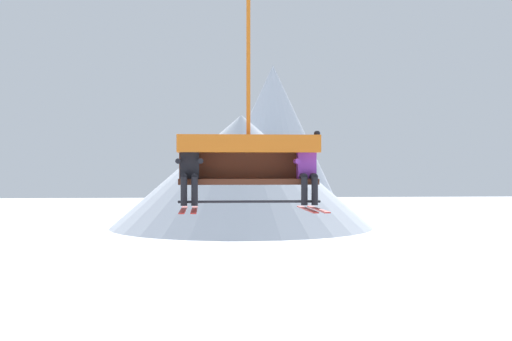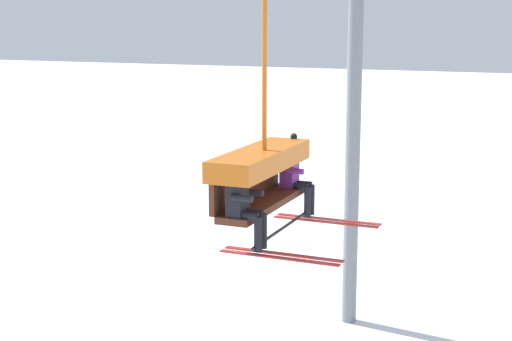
# 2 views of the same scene
# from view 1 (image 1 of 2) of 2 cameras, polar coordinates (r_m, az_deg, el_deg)

# --- Properties ---
(mountain_peak_west) EXTENTS (22.47, 22.47, 9.68)m
(mountain_peak_west) POSITION_cam_1_polar(r_m,az_deg,el_deg) (55.42, -1.31, -0.03)
(mountain_peak_west) COLOR silver
(mountain_peak_west) RESTS_ON ground_plane
(mountain_peak_central) EXTENTS (14.05, 14.05, 15.05)m
(mountain_peak_central) POSITION_cam_1_polar(r_m,az_deg,el_deg) (62.19, 1.52, 2.46)
(mountain_peak_central) COLOR silver
(mountain_peak_central) RESTS_ON ground_plane
(chairlift_chair) EXTENTS (2.44, 0.74, 4.39)m
(chairlift_chair) POSITION_cam_1_polar(r_m,az_deg,el_deg) (11.11, -0.71, 1.85)
(chairlift_chair) COLOR #512819
(skier_black) EXTENTS (0.46, 1.70, 1.23)m
(skier_black) POSITION_cam_1_polar(r_m,az_deg,el_deg) (10.86, -5.93, 0.12)
(skier_black) COLOR black
(skier_purple) EXTENTS (0.48, 1.70, 1.34)m
(skier_purple) POSITION_cam_1_polar(r_m,az_deg,el_deg) (11.01, 4.62, 0.22)
(skier_purple) COLOR purple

